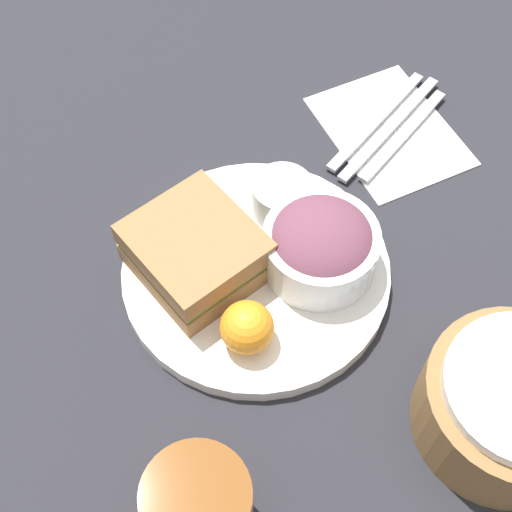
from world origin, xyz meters
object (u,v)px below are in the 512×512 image
object	(u,v)px
knife	(390,128)
spoon	(403,135)
sandwich	(196,252)
bread_basket	(510,405)
salad_bowl	(321,246)
dressing_cup	(282,197)
plate	(256,271)
fork	(377,120)
drink_glass	(200,511)

from	to	relation	value
knife	spoon	world-z (taller)	same
sandwich	bread_basket	size ratio (longest dim) A/B	0.90
salad_bowl	dressing_cup	bearing A→B (deg)	-87.97
plate	bread_basket	distance (m)	0.26
plate	fork	bearing A→B (deg)	-149.70
salad_bowl	drink_glass	world-z (taller)	drink_glass
plate	knife	world-z (taller)	plate
bread_basket	knife	size ratio (longest dim) A/B	0.79
knife	spoon	distance (m)	0.02
bread_basket	salad_bowl	bearing A→B (deg)	-71.28
sandwich	spoon	xyz separation A→B (m)	(-0.28, -0.07, -0.04)
sandwich	salad_bowl	bearing A→B (deg)	156.67
spoon	dressing_cup	bearing A→B (deg)	166.79
dressing_cup	bread_basket	world-z (taller)	bread_basket
drink_glass	bread_basket	world-z (taller)	drink_glass
salad_bowl	bread_basket	world-z (taller)	bread_basket
drink_glass	spoon	size ratio (longest dim) A/B	0.60
plate	spoon	distance (m)	0.25
drink_glass	knife	world-z (taller)	drink_glass
salad_bowl	knife	distance (m)	0.22
fork	drink_glass	bearing A→B (deg)	-163.95
dressing_cup	spoon	world-z (taller)	dressing_cup
dressing_cup	drink_glass	distance (m)	0.32
drink_glass	bread_basket	xyz separation A→B (m)	(-0.27, 0.03, -0.01)
plate	dressing_cup	bearing A→B (deg)	-136.07
fork	knife	distance (m)	0.02
salad_bowl	bread_basket	xyz separation A→B (m)	(-0.07, 0.21, -0.01)
fork	knife	world-z (taller)	same
salad_bowl	spoon	distance (m)	0.21
dressing_cup	spoon	bearing A→B (deg)	-167.07
sandwich	dressing_cup	size ratio (longest dim) A/B	2.23
dressing_cup	fork	world-z (taller)	dressing_cup
plate	spoon	world-z (taller)	plate
plate	salad_bowl	world-z (taller)	salad_bowl
knife	salad_bowl	bearing A→B (deg)	-167.50
spoon	salad_bowl	bearing A→B (deg)	-172.35
plate	fork	world-z (taller)	plate
spoon	bread_basket	bearing A→B (deg)	-133.84
sandwich	fork	bearing A→B (deg)	-159.27
sandwich	spoon	world-z (taller)	sandwich
bread_basket	spoon	distance (m)	0.34
dressing_cup	fork	size ratio (longest dim) A/B	0.33
sandwich	dressing_cup	xyz separation A→B (m)	(-0.11, -0.03, -0.01)
plate	salad_bowl	size ratio (longest dim) A/B	2.38
sandwich	salad_bowl	xyz separation A→B (m)	(-0.11, 0.05, 0.00)
sandwich	dressing_cup	world-z (taller)	sandwich
plate	bread_basket	world-z (taller)	bread_basket
fork	dressing_cup	bearing A→B (deg)	178.31
drink_glass	fork	size ratio (longest dim) A/B	0.54
sandwich	drink_glass	xyz separation A→B (m)	(0.09, 0.22, 0.00)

